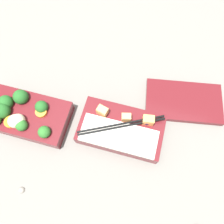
% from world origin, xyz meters
% --- Properties ---
extents(ground_plane, '(3.00, 3.00, 0.00)m').
position_xyz_m(ground_plane, '(0.00, 0.00, 0.00)').
color(ground_plane, slate).
extents(bento_tray_vegetable, '(0.21, 0.12, 0.07)m').
position_xyz_m(bento_tray_vegetable, '(-0.12, -0.01, 0.03)').
color(bento_tray_vegetable, maroon).
rests_on(bento_tray_vegetable, ground_plane).
extents(bento_tray_rice, '(0.21, 0.12, 0.07)m').
position_xyz_m(bento_tray_rice, '(0.13, 0.01, 0.02)').
color(bento_tray_rice, maroon).
rests_on(bento_tray_rice, ground_plane).
extents(bento_lid, '(0.23, 0.15, 0.02)m').
position_xyz_m(bento_lid, '(0.28, 0.14, 0.01)').
color(bento_lid, maroon).
rests_on(bento_lid, ground_plane).
extents(pebble_1, '(0.02, 0.02, 0.02)m').
position_xyz_m(pebble_1, '(-0.06, -0.19, 0.00)').
color(pebble_1, gray).
rests_on(pebble_1, ground_plane).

